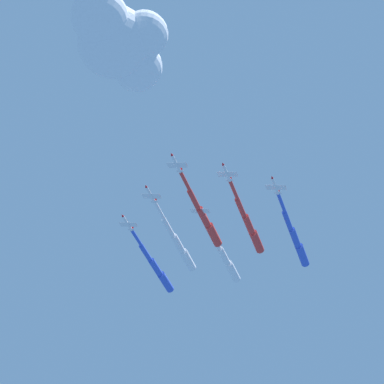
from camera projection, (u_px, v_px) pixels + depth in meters
jet_lead at (204, 218)px, 263.02m from camera, size 52.62×7.99×4.50m
jet_port_inner at (249, 225)px, 268.89m from camera, size 52.27×7.94×4.51m
jet_starboard_inner at (179, 244)px, 275.96m from camera, size 52.55×7.95×4.51m
jet_port_mid at (224, 257)px, 278.55m from camera, size 51.95×8.14×4.54m
jet_starboard_mid at (295, 239)px, 273.68m from camera, size 54.38×7.91×4.55m
jet_port_outer at (156, 268)px, 288.25m from camera, size 51.85×8.03×4.51m
cloud_puff at (119, 40)px, 227.23m from camera, size 42.08×32.23×27.23m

